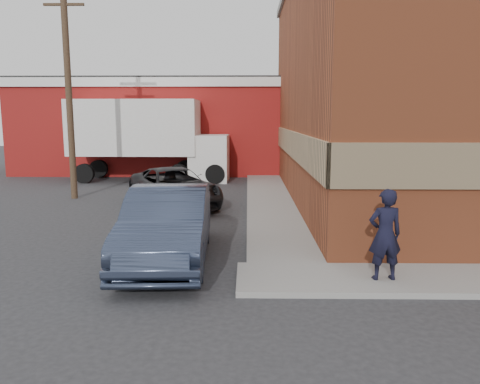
% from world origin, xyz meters
% --- Properties ---
extents(ground, '(90.00, 90.00, 0.00)m').
position_xyz_m(ground, '(0.00, 0.00, 0.00)').
color(ground, '#28282B').
rests_on(ground, ground).
extents(brick_building, '(14.25, 18.25, 9.36)m').
position_xyz_m(brick_building, '(8.50, 9.00, 4.68)').
color(brick_building, '#A94E2B').
rests_on(brick_building, ground).
extents(sidewalk_west, '(1.80, 18.00, 0.12)m').
position_xyz_m(sidewalk_west, '(0.60, 9.00, 0.06)').
color(sidewalk_west, gray).
rests_on(sidewalk_west, ground).
extents(warehouse, '(16.30, 8.30, 5.60)m').
position_xyz_m(warehouse, '(-6.00, 20.00, 2.81)').
color(warehouse, maroon).
rests_on(warehouse, ground).
extents(utility_pole, '(2.00, 0.26, 9.00)m').
position_xyz_m(utility_pole, '(-7.50, 9.00, 4.75)').
color(utility_pole, '#4E3827').
rests_on(utility_pole, ground).
extents(man, '(0.71, 0.50, 1.84)m').
position_xyz_m(man, '(2.44, -1.04, 1.04)').
color(man, black).
rests_on(man, sidewalk_south).
extents(sedan, '(2.06, 5.28, 1.71)m').
position_xyz_m(sedan, '(-2.14, 0.50, 0.86)').
color(sedan, '#313B52').
rests_on(sedan, ground).
extents(suv_a, '(4.50, 5.72, 1.44)m').
position_xyz_m(suv_a, '(-3.08, 7.37, 0.72)').
color(suv_a, black).
rests_on(suv_a, ground).
extents(box_truck, '(8.64, 2.78, 4.24)m').
position_xyz_m(box_truck, '(-5.38, 14.59, 2.45)').
color(box_truck, white).
rests_on(box_truck, ground).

